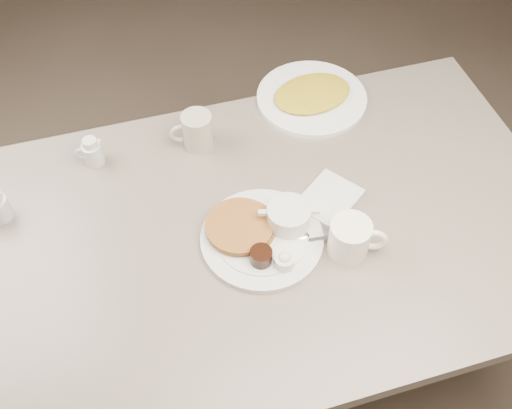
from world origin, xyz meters
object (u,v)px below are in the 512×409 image
object	(u,v)px
main_plate	(264,232)
creamer_right	(92,152)
coffee_mug_far	(196,131)
coffee_mug_near	(351,238)
diner_table	(258,267)
hash_plate	(312,96)

from	to	relation	value
main_plate	creamer_right	size ratio (longest dim) A/B	4.68
coffee_mug_far	creamer_right	distance (m)	0.27
coffee_mug_near	coffee_mug_far	xyz separation A→B (m)	(-0.26, 0.43, 0.00)
diner_table	hash_plate	world-z (taller)	hash_plate
diner_table	hash_plate	size ratio (longest dim) A/B	4.18
diner_table	creamer_right	world-z (taller)	creamer_right
creamer_right	hash_plate	distance (m)	0.62
coffee_mug_near	creamer_right	distance (m)	0.69
coffee_mug_near	diner_table	bearing A→B (deg)	148.22
main_plate	creamer_right	xyz separation A→B (m)	(-0.35, 0.35, 0.01)
diner_table	coffee_mug_far	bearing A→B (deg)	103.66
diner_table	coffee_mug_near	xyz separation A→B (m)	(0.19, -0.11, 0.22)
coffee_mug_far	hash_plate	world-z (taller)	coffee_mug_far
main_plate	hash_plate	bearing A→B (deg)	57.32
diner_table	coffee_mug_near	world-z (taller)	coffee_mug_near
main_plate	coffee_mug_near	world-z (taller)	coffee_mug_near
main_plate	hash_plate	size ratio (longest dim) A/B	1.04
main_plate	hash_plate	xyz separation A→B (m)	(0.27, 0.42, -0.01)
coffee_mug_far	creamer_right	xyz separation A→B (m)	(-0.27, 0.01, -0.01)
coffee_mug_far	creamer_right	world-z (taller)	coffee_mug_far
main_plate	coffee_mug_near	distance (m)	0.20
main_plate	hash_plate	distance (m)	0.50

